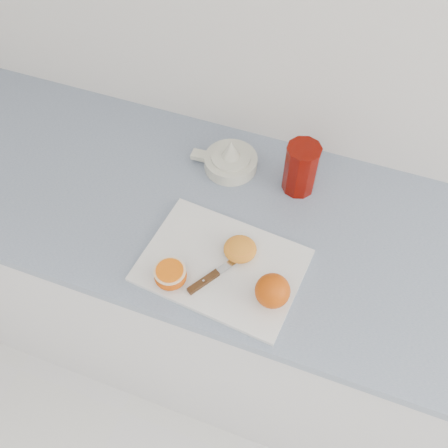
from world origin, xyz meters
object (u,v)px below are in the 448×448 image
object	(u,v)px
half_orange	(170,275)
citrus_juicer	(230,160)
cutting_board	(222,265)
red_tumbler	(301,170)
counter	(253,303)

from	to	relation	value
half_orange	citrus_juicer	distance (m)	0.39
cutting_board	red_tumbler	size ratio (longest dim) A/B	2.55
counter	cutting_board	xyz separation A→B (m)	(-0.05, -0.15, 0.45)
counter	red_tumbler	bearing A→B (deg)	69.88
cutting_board	citrus_juicer	bearing A→B (deg)	106.45
citrus_juicer	red_tumbler	distance (m)	0.20
half_orange	citrus_juicer	xyz separation A→B (m)	(0.00, 0.39, -0.01)
cutting_board	half_orange	bearing A→B (deg)	-139.05
counter	red_tumbler	size ratio (longest dim) A/B	15.64
cutting_board	citrus_juicer	xyz separation A→B (m)	(-0.09, 0.31, 0.02)
counter	red_tumbler	xyz separation A→B (m)	(0.05, 0.15, 0.51)
counter	citrus_juicer	distance (m)	0.51
cutting_board	citrus_juicer	distance (m)	0.32
counter	half_orange	distance (m)	0.55
counter	red_tumbler	world-z (taller)	red_tumbler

